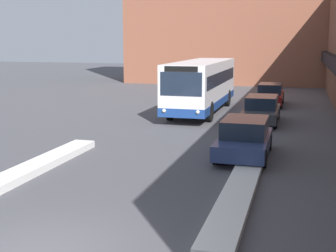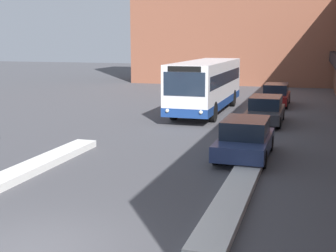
{
  "view_description": "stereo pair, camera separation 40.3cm",
  "coord_description": "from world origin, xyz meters",
  "px_view_note": "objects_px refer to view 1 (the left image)",
  "views": [
    {
      "loc": [
        5.17,
        -8.16,
        4.49
      ],
      "look_at": [
        0.51,
        8.35,
        1.35
      ],
      "focal_mm": 50.0,
      "sensor_mm": 36.0,
      "label": 1
    },
    {
      "loc": [
        5.56,
        -8.04,
        4.49
      ],
      "look_at": [
        0.51,
        8.35,
        1.35
      ],
      "focal_mm": 50.0,
      "sensor_mm": 36.0,
      "label": 2
    }
  ],
  "objects_px": {
    "parked_car_front": "(244,138)",
    "parked_car_back": "(270,94)",
    "city_bus": "(202,84)",
    "parked_car_middle": "(261,110)"
  },
  "relations": [
    {
      "from": "parked_car_front",
      "to": "parked_car_back",
      "type": "xyz_separation_m",
      "value": [
        0.0,
        15.4,
        0.01
      ]
    },
    {
      "from": "parked_car_front",
      "to": "parked_car_back",
      "type": "height_order",
      "value": "parked_car_back"
    },
    {
      "from": "city_bus",
      "to": "parked_car_middle",
      "type": "relative_size",
      "value": 2.36
    },
    {
      "from": "parked_car_middle",
      "to": "parked_car_back",
      "type": "distance_m",
      "value": 7.39
    },
    {
      "from": "parked_car_middle",
      "to": "parked_car_back",
      "type": "relative_size",
      "value": 0.99
    },
    {
      "from": "city_bus",
      "to": "parked_car_front",
      "type": "bearing_deg",
      "value": -69.98
    },
    {
      "from": "parked_car_back",
      "to": "city_bus",
      "type": "bearing_deg",
      "value": -130.98
    },
    {
      "from": "parked_car_front",
      "to": "parked_car_middle",
      "type": "relative_size",
      "value": 0.96
    },
    {
      "from": "parked_car_front",
      "to": "parked_car_middle",
      "type": "xyz_separation_m",
      "value": [
        0.0,
        8.01,
        -0.02
      ]
    },
    {
      "from": "city_bus",
      "to": "parked_car_front",
      "type": "distance_m",
      "value": 11.59
    }
  ]
}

